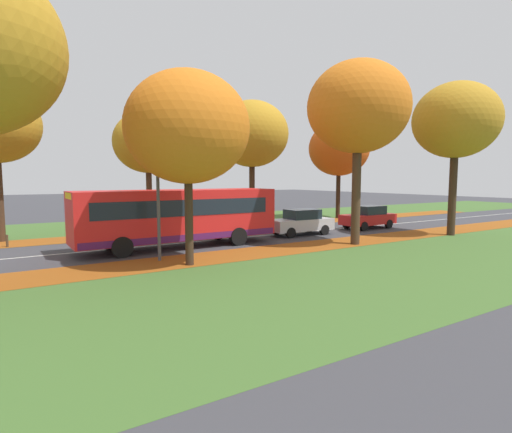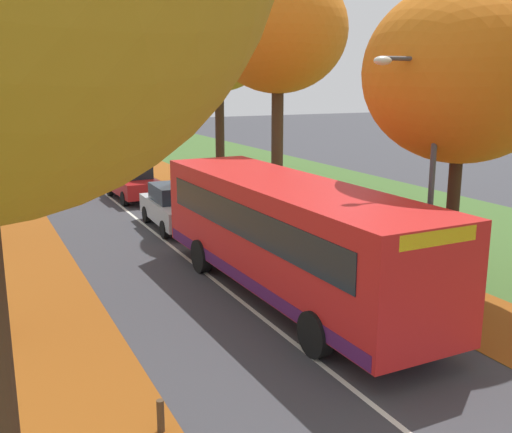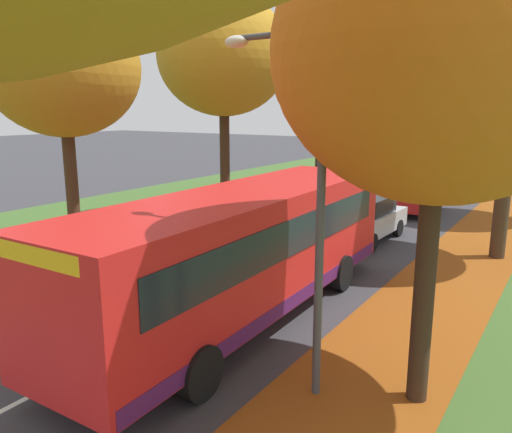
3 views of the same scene
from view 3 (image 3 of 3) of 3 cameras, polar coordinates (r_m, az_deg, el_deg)
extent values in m
cube|color=#3D6028|center=(25.26, -8.52, 1.21)|extent=(12.00, 90.00, 0.01)
cube|color=#8C4714|center=(17.92, -10.26, -3.39)|extent=(2.80, 60.00, 0.00)
cube|color=#8C4714|center=(13.61, 19.57, -9.00)|extent=(2.80, 60.00, 0.00)
cube|color=silver|center=(20.43, 11.15, -1.51)|extent=(0.12, 80.00, 0.01)
cylinder|color=#422D1E|center=(16.40, -20.22, 2.20)|extent=(0.38, 0.38, 4.26)
ellipsoid|color=#B27F1E|center=(16.23, -21.25, 15.62)|extent=(4.52, 4.52, 4.07)
cylinder|color=#382619|center=(22.33, -3.58, 6.19)|extent=(0.44, 0.44, 4.87)
ellipsoid|color=#B27F1E|center=(22.32, -3.74, 17.89)|extent=(5.66, 5.66, 5.09)
cylinder|color=black|center=(29.81, 7.16, 6.98)|extent=(0.38, 0.38, 4.19)
ellipsoid|color=#C64C14|center=(29.72, 7.37, 14.87)|extent=(5.34, 5.34, 4.81)
cylinder|color=#382619|center=(8.54, 18.63, -8.38)|extent=(0.34, 0.34, 3.73)
ellipsoid|color=orange|center=(8.07, 20.52, 17.40)|extent=(5.01, 5.01, 4.51)
cylinder|color=#422D1E|center=(17.70, 26.56, 4.04)|extent=(0.48, 0.48, 5.30)
cylinder|color=#47474C|center=(7.99, 7.36, -0.71)|extent=(0.14, 0.14, 6.00)
cylinder|color=#47474C|center=(8.25, 2.62, 20.06)|extent=(1.60, 0.10, 0.10)
ellipsoid|color=silver|center=(8.67, -2.20, 19.34)|extent=(0.44, 0.28, 0.20)
cube|color=red|center=(11.34, -1.18, -3.35)|extent=(2.73, 10.45, 2.50)
cube|color=#19232D|center=(7.68, -22.96, -9.32)|extent=(2.30, 0.15, 1.30)
cube|color=#19232D|center=(11.24, -1.19, -1.39)|extent=(2.74, 9.21, 0.80)
cube|color=#4C1951|center=(11.67, -1.16, -8.42)|extent=(2.74, 10.25, 0.32)
cube|color=yellow|center=(7.45, -23.55, -4.19)|extent=(1.75, 0.12, 0.28)
cylinder|color=black|center=(8.74, -6.44, -17.29)|extent=(0.32, 0.97, 0.96)
cylinder|color=black|center=(10.24, -17.20, -13.16)|extent=(0.32, 0.97, 0.96)
cylinder|color=black|center=(13.61, 9.75, -6.34)|extent=(0.32, 0.97, 0.96)
cylinder|color=black|center=(14.62, 1.09, -4.86)|extent=(0.32, 0.97, 0.96)
cube|color=#B7BABF|center=(18.79, 12.40, -0.68)|extent=(1.83, 4.25, 0.70)
cube|color=#19232D|center=(18.80, 12.67, 1.34)|extent=(1.50, 2.06, 0.60)
cylinder|color=black|center=(17.42, 13.06, -2.91)|extent=(0.24, 0.65, 0.64)
cylinder|color=black|center=(18.03, 8.45, -2.21)|extent=(0.24, 0.65, 0.64)
cylinder|color=black|center=(19.79, 15.91, -1.25)|extent=(0.24, 0.65, 0.64)
cylinder|color=black|center=(20.33, 11.75, -0.69)|extent=(0.24, 0.65, 0.64)
cube|color=#B21919|center=(24.50, 17.54, 2.01)|extent=(1.80, 4.24, 0.70)
cube|color=#19232D|center=(24.55, 17.72, 3.56)|extent=(1.49, 2.05, 0.60)
cylinder|color=black|center=(23.14, 18.53, 0.49)|extent=(0.24, 0.65, 0.64)
cylinder|color=black|center=(23.54, 14.84, 0.91)|extent=(0.24, 0.65, 0.64)
cylinder|color=black|center=(25.64, 19.91, 1.49)|extent=(0.24, 0.65, 0.64)
cylinder|color=black|center=(26.00, 16.55, 1.85)|extent=(0.24, 0.65, 0.64)
camera|label=1|loc=(13.50, 115.13, -10.43)|focal=28.00mm
camera|label=2|loc=(13.78, -73.54, 6.47)|focal=42.00mm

